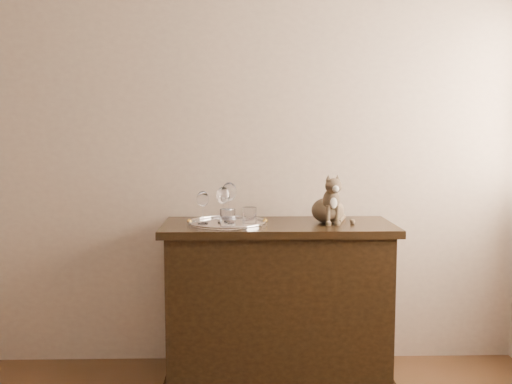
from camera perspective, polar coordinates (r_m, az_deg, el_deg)
The scene contains 9 objects.
wall_back at distance 3.27m, azimuth -8.73°, elevation 6.41°, with size 4.00×0.10×2.70m, color tan.
sideboard at distance 3.07m, azimuth 2.19°, elevation -11.01°, with size 1.20×0.50×0.85m, color black, non-canonical shape.
tray at distance 2.94m, azimuth -2.88°, elevation -3.18°, with size 0.40×0.40×0.01m, color silver.
wine_glass_b at distance 2.99m, azimuth -2.69°, elevation -0.97°, with size 0.08×0.08×0.20m, color white, non-canonical shape.
wine_glass_c at distance 2.91m, azimuth -5.34°, elevation -1.55°, with size 0.06×0.06×0.17m, color white, non-canonical shape.
wine_glass_d at distance 2.94m, azimuth -3.31°, elevation -1.28°, with size 0.07×0.07×0.19m, color white, non-canonical shape.
tumbler_b at distance 2.83m, azimuth -2.85°, elevation -2.60°, with size 0.08×0.08×0.09m, color white.
tumbler_c at distance 2.93m, azimuth -0.66°, elevation -2.33°, with size 0.07×0.07×0.08m, color white.
cat at distance 3.00m, azimuth 7.20°, elevation -0.60°, with size 0.26×0.24×0.26m, color #4B3C2C, non-canonical shape.
Camera 1 is at (0.41, -0.99, 1.32)m, focal length 40.00 mm.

